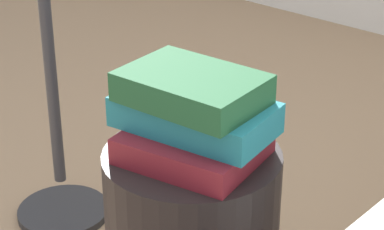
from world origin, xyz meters
TOP-DOWN VIEW (x-y plane):
  - book_maroon at (0.01, -0.01)m, footprint 0.26×0.23m
  - book_teal at (0.00, 0.01)m, footprint 0.29×0.19m
  - book_forest at (0.00, 0.00)m, footprint 0.25×0.18m

SIDE VIEW (x-z plane):
  - book_maroon at x=0.01m, z-range 0.46..0.51m
  - book_teal at x=0.00m, z-range 0.51..0.56m
  - book_forest at x=0.00m, z-range 0.56..0.62m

